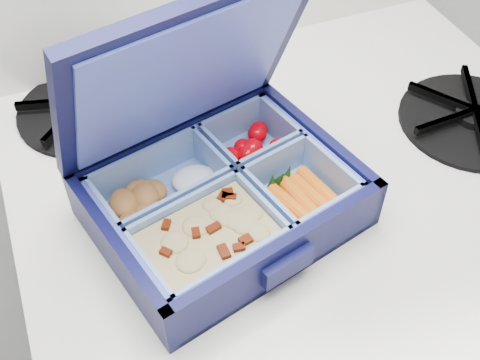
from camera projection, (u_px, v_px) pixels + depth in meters
name	position (u px, v px, depth m)	size (l,w,h in m)	color
bento_box	(224.00, 199.00, 0.59)	(0.24, 0.19, 0.06)	#0C0D3A
burner_grate	(474.00, 114.00, 0.70)	(0.17, 0.17, 0.02)	black
burner_grate_rear	(84.00, 106.00, 0.71)	(0.16, 0.16, 0.02)	black
fork	(248.00, 95.00, 0.74)	(0.03, 0.19, 0.01)	#9E9FAA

